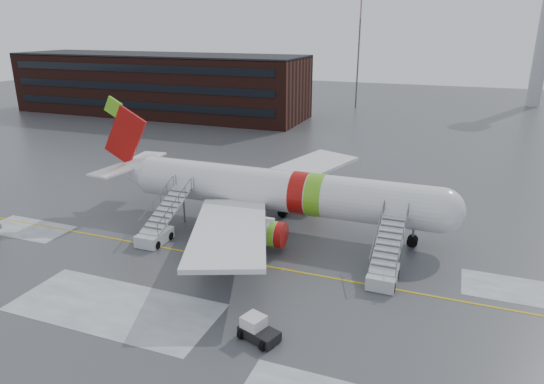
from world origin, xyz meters
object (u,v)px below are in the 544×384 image
at_px(airliner, 270,190).
at_px(airstair_aft, 159,228).
at_px(pushback_tug, 257,329).
at_px(airstair_fwd, 385,265).

xyz_separation_m(airliner, airstair_aft, (-7.85, -6.54, -2.35)).
height_order(airstair_aft, pushback_tug, airstair_aft).
height_order(airliner, airstair_fwd, airliner).
distance_m(airliner, airstair_fwd, 13.50).
relative_size(airliner, pushback_tug, 12.87).
xyz_separation_m(airstair_fwd, pushback_tug, (-5.98, -10.09, -0.45)).
xyz_separation_m(airliner, airstair_fwd, (11.57, -6.54, -2.35)).
distance_m(airstair_fwd, airstair_aft, 19.42).
bearing_deg(pushback_tug, airstair_fwd, 59.34).
relative_size(airstair_fwd, pushback_tug, 2.83).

